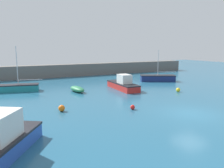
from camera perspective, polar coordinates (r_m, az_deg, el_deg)
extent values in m
cube|color=#235B7A|center=(18.77, 19.91, -7.58)|extent=(120.00, 120.00, 0.20)
cube|color=#66605B|center=(42.02, -8.56, 3.74)|extent=(47.76, 2.63, 2.23)
cube|color=navy|center=(35.21, 11.81, 1.43)|extent=(5.49, 4.03, 0.86)
cube|color=black|center=(35.14, 11.84, 2.22)|extent=(5.60, 4.11, 0.12)
cylinder|color=silver|center=(34.96, 11.95, 5.43)|extent=(0.08, 0.08, 4.07)
cylinder|color=silver|center=(35.40, 14.18, 3.09)|extent=(2.61, 1.41, 0.07)
ellipsoid|color=#287A4C|center=(26.43, -9.08, -1.32)|extent=(1.49, 3.14, 0.66)
cube|color=teal|center=(28.68, -23.22, -1.04)|extent=(4.78, 2.46, 0.75)
cube|color=black|center=(28.61, -23.27, -0.19)|extent=(4.88, 2.51, 0.12)
cylinder|color=silver|center=(28.35, -23.57, 4.34)|extent=(0.08, 0.08, 4.66)
cylinder|color=silver|center=(28.34, -20.54, 1.07)|extent=(2.76, 0.68, 0.07)
cube|color=red|center=(27.82, 2.82, -0.62)|extent=(2.09, 5.87, 0.71)
cube|color=black|center=(27.75, 2.83, 0.22)|extent=(2.13, 5.99, 0.12)
cube|color=silver|center=(27.29, 3.26, 1.23)|extent=(1.41, 1.81, 1.22)
sphere|color=red|center=(18.80, 5.40, -6.05)|extent=(0.40, 0.40, 0.40)
sphere|color=orange|center=(18.64, -13.02, -6.18)|extent=(0.54, 0.54, 0.54)
sphere|color=yellow|center=(27.26, 16.89, -1.46)|extent=(0.49, 0.49, 0.49)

